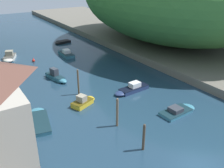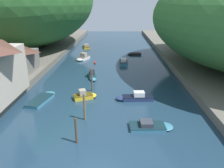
{
  "view_description": "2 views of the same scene",
  "coord_description": "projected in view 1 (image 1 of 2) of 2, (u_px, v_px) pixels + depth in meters",
  "views": [
    {
      "loc": [
        -14.99,
        -9.65,
        15.23
      ],
      "look_at": [
        0.7,
        14.66,
        2.03
      ],
      "focal_mm": 40.0,
      "sensor_mm": 36.0,
      "label": 1
    },
    {
      "loc": [
        1.53,
        -13.68,
        13.01
      ],
      "look_at": [
        0.7,
        16.59,
        1.73
      ],
      "focal_mm": 35.0,
      "sensor_mm": 36.0,
      "label": 2
    }
  ],
  "objects": [
    {
      "name": "water_surface",
      "position": [
        62.0,
        65.0,
        44.02
      ],
      "size": [
        130.0,
        130.0,
        0.0
      ],
      "primitive_type": "plane",
      "color": "#1E384C",
      "rests_on": "ground"
    },
    {
      "name": "mooring_post_nearest",
      "position": [
        144.0,
        137.0,
        22.7
      ],
      "size": [
        0.25,
        0.25,
        2.81
      ],
      "color": "#4C3D2D",
      "rests_on": "water_surface"
    },
    {
      "name": "boat_white_cruiser",
      "position": [
        65.0,
        53.0,
        49.04
      ],
      "size": [
        1.88,
        5.55,
        1.29
      ],
      "rotation": [
        0.0,
        0.0,
        6.26
      ],
      "color": "teal",
      "rests_on": "water_surface"
    },
    {
      "name": "boat_small_dinghy",
      "position": [
        131.0,
        89.0,
        34.21
      ],
      "size": [
        5.46,
        1.84,
        1.23
      ],
      "rotation": [
        0.0,
        0.0,
        1.64
      ],
      "color": "navy",
      "rests_on": "water_surface"
    },
    {
      "name": "channel_buoy_near",
      "position": [
        33.0,
        60.0,
        45.38
      ],
      "size": [
        0.52,
        0.52,
        0.79
      ],
      "color": "red",
      "rests_on": "water_surface"
    },
    {
      "name": "boat_moored_right",
      "position": [
        39.0,
        120.0,
        27.47
      ],
      "size": [
        3.16,
        6.06,
        0.48
      ],
      "rotation": [
        0.0,
        0.0,
        6.07
      ],
      "color": "teal",
      "rests_on": "water_surface"
    },
    {
      "name": "boat_far_upstream",
      "position": [
        84.0,
        101.0,
        30.96
      ],
      "size": [
        3.62,
        2.61,
        1.4
      ],
      "rotation": [
        0.0,
        0.0,
        5.1
      ],
      "color": "gold",
      "rests_on": "water_surface"
    },
    {
      "name": "person_by_boathouse",
      "position": [
        0.0,
        129.0,
        22.53
      ],
      "size": [
        0.33,
        0.43,
        1.69
      ],
      "rotation": [
        0.0,
        0.0,
        1.9
      ],
      "color": "#282D3D",
      "rests_on": "left_bank"
    },
    {
      "name": "boat_open_rowboat",
      "position": [
        56.0,
        77.0,
        37.95
      ],
      "size": [
        2.01,
        4.92,
        1.68
      ],
      "rotation": [
        0.0,
        0.0,
        3.34
      ],
      "color": "teal",
      "rests_on": "water_surface"
    },
    {
      "name": "mooring_post_fourth",
      "position": [
        78.0,
        82.0,
        32.89
      ],
      "size": [
        0.23,
        0.23,
        3.6
      ],
      "color": "brown",
      "rests_on": "water_surface"
    },
    {
      "name": "boat_near_quay",
      "position": [
        9.0,
        57.0,
        46.48
      ],
      "size": [
        3.27,
        4.7,
        1.57
      ],
      "rotation": [
        0.0,
        0.0,
        2.77
      ],
      "color": "silver",
      "rests_on": "water_surface"
    },
    {
      "name": "right_bank",
      "position": [
        161.0,
        43.0,
        55.4
      ],
      "size": [
        22.0,
        120.0,
        1.2
      ],
      "color": "#666056",
      "rests_on": "ground"
    },
    {
      "name": "mooring_post_second",
      "position": [
        117.0,
        112.0,
        26.14
      ],
      "size": [
        0.26,
        0.26,
        3.34
      ],
      "color": "brown",
      "rests_on": "water_surface"
    },
    {
      "name": "boat_mid_channel",
      "position": [
        62.0,
        42.0,
        57.29
      ],
      "size": [
        3.74,
        2.03,
        0.49
      ],
      "rotation": [
        0.0,
        0.0,
        1.66
      ],
      "color": "black",
      "rests_on": "water_surface"
    },
    {
      "name": "boat_red_skiff",
      "position": [
        179.0,
        111.0,
        29.23
      ],
      "size": [
        4.9,
        2.16,
        0.86
      ],
      "rotation": [
        0.0,
        0.0,
        4.76
      ],
      "color": "teal",
      "rests_on": "water_surface"
    }
  ]
}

